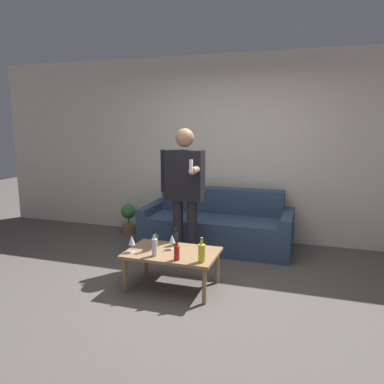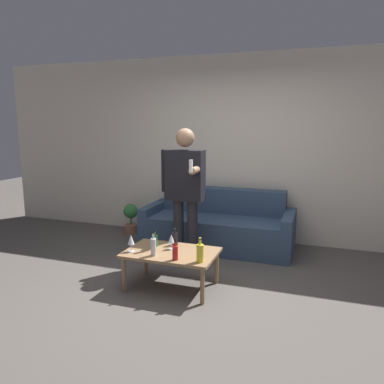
{
  "view_description": "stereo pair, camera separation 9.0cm",
  "coord_description": "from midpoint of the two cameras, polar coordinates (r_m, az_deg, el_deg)",
  "views": [
    {
      "loc": [
        1.11,
        -3.31,
        1.73
      ],
      "look_at": [
        -0.18,
        0.69,
        0.95
      ],
      "focal_mm": 35.0,
      "sensor_mm": 36.0,
      "label": 1
    },
    {
      "loc": [
        1.2,
        -3.28,
        1.73
      ],
      "look_at": [
        -0.18,
        0.69,
        0.95
      ],
      "focal_mm": 35.0,
      "sensor_mm": 36.0,
      "label": 2
    }
  ],
  "objects": [
    {
      "name": "wall_back",
      "position": [
        5.58,
        7.26,
        6.53
      ],
      "size": [
        8.0,
        0.06,
        2.7
      ],
      "color": "beige",
      "rests_on": "ground_plane"
    },
    {
      "name": "coffee_table",
      "position": [
        3.99,
        -2.53,
        -9.6
      ],
      "size": [
        0.95,
        0.61,
        0.4
      ],
      "color": "#8E6B47",
      "rests_on": "ground_plane"
    },
    {
      "name": "wine_glass_far",
      "position": [
        4.01,
        -2.52,
        -7.19
      ],
      "size": [
        0.07,
        0.07,
        0.16
      ],
      "color": "silver",
      "rests_on": "coffee_table"
    },
    {
      "name": "bottle_red",
      "position": [
        3.66,
        1.95,
        -9.2
      ],
      "size": [
        0.07,
        0.07,
        0.24
      ],
      "color": "yellow",
      "rests_on": "coffee_table"
    },
    {
      "name": "bottle_orange",
      "position": [
        4.16,
        -1.98,
        -7.08
      ],
      "size": [
        0.06,
        0.06,
        0.19
      ],
      "color": "black",
      "rests_on": "coffee_table"
    },
    {
      "name": "bottle_dark",
      "position": [
        3.72,
        -1.87,
        -9.17
      ],
      "size": [
        0.06,
        0.06,
        0.2
      ],
      "color": "#B21E1E",
      "rests_on": "coffee_table"
    },
    {
      "name": "bottle_green",
      "position": [
        4.12,
        -5.05,
        -7.33
      ],
      "size": [
        0.06,
        0.06,
        0.18
      ],
      "color": "#23752D",
      "rests_on": "coffee_table"
    },
    {
      "name": "person_standing_front",
      "position": [
        4.5,
        -0.54,
        0.86
      ],
      "size": [
        0.54,
        0.44,
        1.67
      ],
      "color": "#232328",
      "rests_on": "ground_plane"
    },
    {
      "name": "wine_glass_near",
      "position": [
        3.97,
        -8.64,
        -7.26
      ],
      "size": [
        0.07,
        0.07,
        0.18
      ],
      "color": "silver",
      "rests_on": "coffee_table"
    },
    {
      "name": "couch",
      "position": [
        5.31,
        4.55,
        -5.22
      ],
      "size": [
        2.07,
        0.85,
        0.8
      ],
      "color": "#334760",
      "rests_on": "ground_plane"
    },
    {
      "name": "potted_plant",
      "position": [
        6.0,
        -8.87,
        -3.8
      ],
      "size": [
        0.23,
        0.23,
        0.47
      ],
      "color": "#936042",
      "rests_on": "ground_plane"
    },
    {
      "name": "ground_plane",
      "position": [
        3.89,
        -0.12,
        -15.85
      ],
      "size": [
        16.0,
        16.0,
        0.0
      ],
      "primitive_type": "plane",
      "color": "#514C47"
    },
    {
      "name": "bottle_yellow",
      "position": [
        3.84,
        -5.23,
        -8.26
      ],
      "size": [
        0.06,
        0.06,
        0.25
      ],
      "color": "silver",
      "rests_on": "coffee_table"
    }
  ]
}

